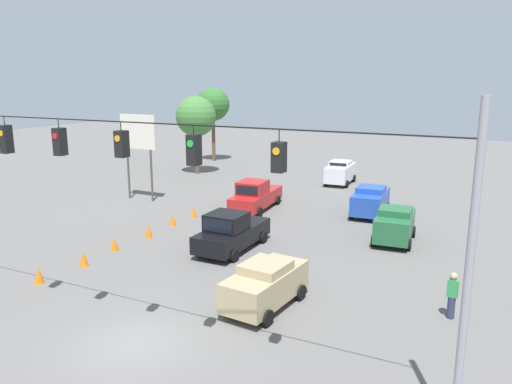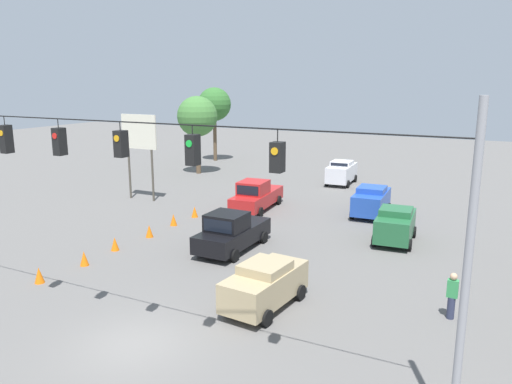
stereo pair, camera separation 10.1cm
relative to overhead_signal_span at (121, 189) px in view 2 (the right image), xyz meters
name	(u,v)px [view 2 (the right image)]	position (x,y,z in m)	size (l,w,h in m)	color
ground_plane	(134,344)	(-0.11, -0.04, -5.42)	(140.00, 140.00, 0.00)	#605E5B
overhead_signal_span	(121,189)	(0.00, 0.00, 0.00)	(20.54, 0.38, 8.50)	#939399
sedan_blue_oncoming_deep	(371,201)	(-3.16, -20.21, -4.40)	(2.28, 4.22, 1.96)	#234CB2
pickup_truck_black_withflow_mid	(231,232)	(1.72, -10.04, -4.44)	(2.27, 5.10, 2.12)	black
sedan_green_oncoming_far	(395,224)	(-5.73, -15.31, -4.41)	(2.30, 3.98, 1.94)	#236038
sedan_white_withflow_deep	(342,172)	(1.72, -29.34, -4.37)	(2.20, 4.23, 2.02)	silver
sedan_tan_crossing_near	(265,284)	(-2.85, -4.67, -4.45)	(2.29, 4.26, 1.86)	tan
pickup_truck_red_withflow_far	(256,196)	(4.36, -18.16, -4.44)	(2.48, 5.70, 2.12)	red
traffic_cone_nearest	(39,275)	(7.15, -2.31, -5.06)	(0.44, 0.44, 0.72)	orange
traffic_cone_second	(84,258)	(6.97, -4.79, -5.06)	(0.44, 0.44, 0.72)	orange
traffic_cone_third	(115,244)	(7.18, -7.17, -5.06)	(0.44, 0.44, 0.72)	orange
traffic_cone_fourth	(149,231)	(7.01, -9.81, -5.06)	(0.44, 0.44, 0.72)	orange
traffic_cone_fifth	(173,220)	(7.18, -12.38, -5.06)	(0.44, 0.44, 0.72)	orange
traffic_cone_farthest	(195,212)	(7.08, -14.57, -5.06)	(0.44, 0.44, 0.72)	orange
roadside_billboard	(139,139)	(13.42, -16.98, -0.86)	(3.11, 0.16, 6.38)	#4C473D
pedestrian	(452,295)	(-9.54, -6.95, -4.49)	(0.40, 0.28, 1.82)	#2D334C
tree_horizon_left	(197,117)	(15.60, -28.05, 0.00)	(3.81, 3.81, 7.38)	brown
tree_horizon_right	(214,105)	(18.24, -35.49, 0.76)	(3.64, 3.64, 8.07)	brown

